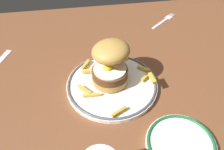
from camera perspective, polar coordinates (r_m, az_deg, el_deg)
ground_plane at (r=72.99cm, az=3.16°, el=-2.75°), size 111.97×92.47×4.00cm
dinner_plate at (r=69.60cm, az=0.00°, el=-2.22°), size 25.85×25.85×1.60cm
burger at (r=66.67cm, az=-0.40°, el=3.11°), size 15.07×14.95×12.00cm
fries_pile at (r=70.41cm, az=0.16°, el=0.25°), size 21.72×23.30×2.96cm
side_plate at (r=60.31cm, az=15.78°, el=-15.27°), size 16.18×16.18×1.60cm
fork at (r=99.80cm, az=12.08°, el=12.40°), size 12.03×10.17×0.36cm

